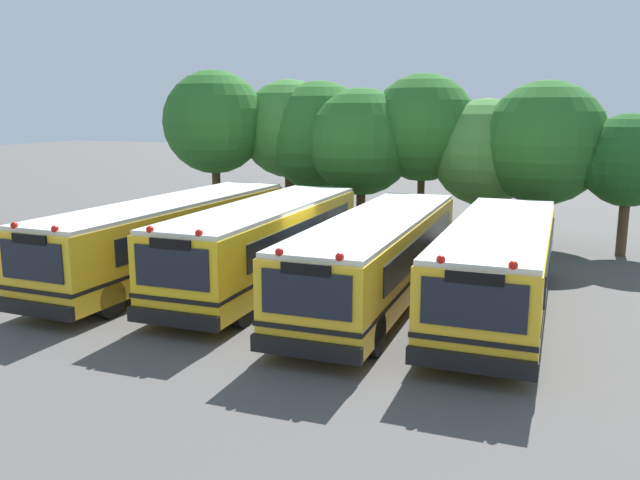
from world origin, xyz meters
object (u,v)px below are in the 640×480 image
school_bus_1 (266,241)px  school_bus_3 (499,264)px  tree_2 (322,134)px  tree_5 (489,150)px  tree_4 (422,127)px  school_bus_0 (172,234)px  tree_3 (363,143)px  tree_7 (624,162)px  tree_6 (547,143)px  tree_1 (290,130)px  school_bus_2 (378,255)px  tree_0 (214,124)px

school_bus_1 → school_bus_3: school_bus_1 is taller
tree_2 → tree_5: 7.51m
school_bus_1 → tree_4: size_ratio=1.52×
school_bus_0 → school_bus_1: (3.37, -0.03, 0.02)m
tree_3 → tree_7: size_ratio=1.20×
tree_5 → tree_6: 2.28m
school_bus_1 → tree_7: tree_7 is taller
tree_2 → tree_3: size_ratio=1.06×
tree_5 → tree_2: bearing=176.2°
tree_6 → tree_1: bearing=174.4°
school_bus_2 → tree_5: size_ratio=1.93×
school_bus_0 → tree_1: 10.64m
school_bus_0 → tree_0: 9.51m
school_bus_2 → tree_2: 12.31m
tree_0 → tree_1: size_ratio=1.06×
school_bus_0 → tree_4: bearing=-120.5°
tree_2 → tree_4: tree_4 is taller
tree_4 → tree_2: bearing=173.5°
tree_4 → tree_5: size_ratio=1.18×
school_bus_1 → school_bus_2: school_bus_1 is taller
tree_5 → tree_4: bearing=-179.2°
tree_5 → tree_6: (2.19, -0.56, 0.34)m
school_bus_3 → tree_0: size_ratio=1.46×
tree_0 → tree_2: tree_0 is taller
tree_0 → tree_4: (9.19, 1.32, -0.09)m
tree_1 → school_bus_3: bearing=-44.7°
school_bus_2 → school_bus_3: bearing=-179.9°
tree_4 → tree_7: bearing=-7.8°
school_bus_0 → school_bus_3: bearing=179.8°
school_bus_1 → tree_0: size_ratio=1.47×
school_bus_0 → tree_3: 9.88m
tree_2 → tree_5: tree_2 is taller
school_bus_3 → tree_3: bearing=-54.3°
tree_1 → tree_3: (3.94, -1.37, -0.49)m
school_bus_0 → tree_6: size_ratio=1.81×
tree_2 → tree_4: bearing=-6.5°
school_bus_0 → tree_0: size_ratio=1.64×
school_bus_2 → tree_2: (-5.72, 10.49, 2.96)m
tree_1 → tree_5: (9.06, -0.53, -0.69)m
school_bus_1 → tree_5: tree_5 is taller
tree_0 → tree_7: 16.94m
school_bus_0 → tree_1: bearing=-86.9°
tree_1 → tree_4: bearing=-5.2°
school_bus_1 → tree_7: (10.31, 8.59, 2.09)m
school_bus_0 → school_bus_2: school_bus_0 is taller
school_bus_2 → tree_4: bearing=-84.9°
tree_2 → school_bus_2: bearing=-61.4°
school_bus_3 → tree_0: tree_0 is taller
school_bus_1 → tree_7: size_ratio=1.99×
school_bus_2 → tree_1: tree_1 is taller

